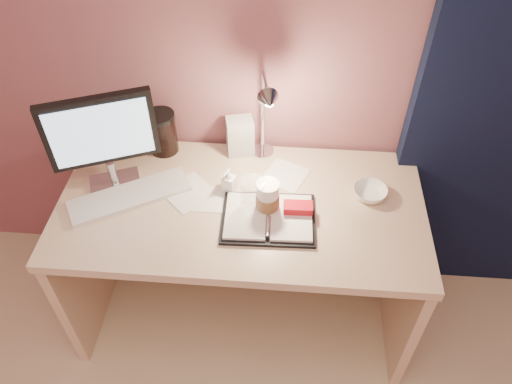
# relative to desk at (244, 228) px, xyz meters

# --- Properties ---
(desk) EXTENTS (1.40, 0.70, 0.73)m
(desk) POSITION_rel_desk_xyz_m (0.00, 0.00, 0.00)
(desk) COLOR #CDB391
(desk) RESTS_ON ground
(monitor) EXTENTS (0.38, 0.20, 0.42)m
(monitor) POSITION_rel_desk_xyz_m (-0.50, -0.01, 0.48)
(monitor) COLOR silver
(monitor) RESTS_ON desk
(keyboard) EXTENTS (0.47, 0.35, 0.02)m
(keyboard) POSITION_rel_desk_xyz_m (-0.43, -0.07, 0.24)
(keyboard) COLOR silver
(keyboard) RESTS_ON desk
(planner) EXTENTS (0.35, 0.27, 0.05)m
(planner) POSITION_rel_desk_xyz_m (0.12, -0.14, 0.24)
(planner) COLOR black
(planner) RESTS_ON desk
(paper_a) EXTENTS (0.14, 0.14, 0.00)m
(paper_a) POSITION_rel_desk_xyz_m (-0.11, -0.06, 0.23)
(paper_a) COLOR white
(paper_a) RESTS_ON desk
(paper_b) EXTENTS (0.21, 0.21, 0.00)m
(paper_b) POSITION_rel_desk_xyz_m (0.16, 0.10, 0.23)
(paper_b) COLOR white
(paper_b) RESTS_ON desk
(paper_c) EXTENTS (0.24, 0.24, 0.00)m
(paper_c) POSITION_rel_desk_xyz_m (-0.21, -0.03, 0.23)
(paper_c) COLOR white
(paper_c) RESTS_ON desk
(coffee_cup) EXTENTS (0.09, 0.09, 0.14)m
(coffee_cup) POSITION_rel_desk_xyz_m (0.10, -0.10, 0.29)
(coffee_cup) COLOR white
(coffee_cup) RESTS_ON desk
(clear_cup) EXTENTS (0.09, 0.09, 0.16)m
(clear_cup) POSITION_rel_desk_xyz_m (0.05, -0.11, 0.30)
(clear_cup) COLOR white
(clear_cup) RESTS_ON desk
(bowl) EXTENTS (0.17, 0.17, 0.04)m
(bowl) POSITION_rel_desk_xyz_m (0.49, 0.01, 0.25)
(bowl) COLOR white
(bowl) RESTS_ON desk
(lotion_bottle) EXTENTS (0.06, 0.06, 0.11)m
(lotion_bottle) POSITION_rel_desk_xyz_m (-0.05, -0.00, 0.28)
(lotion_bottle) COLOR white
(lotion_bottle) RESTS_ON desk
(dark_jar) EXTENTS (0.12, 0.12, 0.17)m
(dark_jar) POSITION_rel_desk_xyz_m (-0.35, 0.22, 0.31)
(dark_jar) COLOR black
(dark_jar) RESTS_ON desk
(product_box) EXTENTS (0.13, 0.11, 0.16)m
(product_box) POSITION_rel_desk_xyz_m (-0.03, 0.23, 0.31)
(product_box) COLOR #B6B7B3
(product_box) RESTS_ON desk
(desk_lamp) EXTENTS (0.13, 0.26, 0.42)m
(desk_lamp) POSITION_rel_desk_xyz_m (0.04, 0.12, 0.49)
(desk_lamp) COLOR silver
(desk_lamp) RESTS_ON desk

